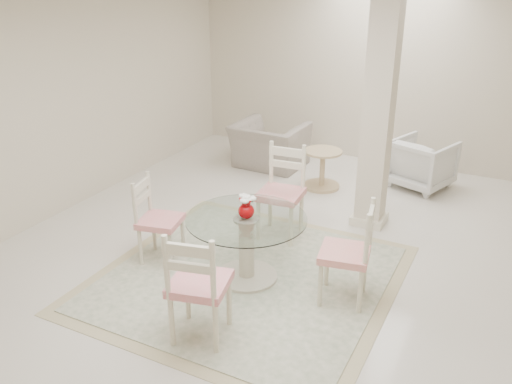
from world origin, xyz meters
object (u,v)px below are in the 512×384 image
at_px(dining_table, 247,248).
at_px(dining_chair_south, 196,279).
at_px(red_vase, 246,207).
at_px(column, 379,112).
at_px(dining_chair_north, 283,185).
at_px(dining_chair_east, 353,247).
at_px(dining_chair_west, 154,214).
at_px(recliner_taupe, 269,145).
at_px(armchair_white, 422,163).
at_px(side_table, 322,170).

distance_m(dining_table, dining_chair_south, 1.05).
bearing_deg(dining_chair_south, red_vase, -98.00).
distance_m(column, dining_chair_north, 1.32).
xyz_separation_m(dining_table, dining_chair_south, (0.09, -1.02, 0.26)).
xyz_separation_m(column, dining_chair_east, (0.30, -1.67, -0.78)).
height_order(dining_table, red_vase, red_vase).
relative_size(dining_table, dining_chair_west, 1.14).
relative_size(recliner_taupe, armchair_white, 1.37).
bearing_deg(recliner_taupe, armchair_white, -172.04).
relative_size(dining_table, recliner_taupe, 1.13).
xyz_separation_m(column, dining_chair_west, (-1.73, -1.85, -0.82)).
height_order(dining_table, dining_chair_west, dining_chair_west).
height_order(dining_table, armchair_white, armchair_white).
xyz_separation_m(dining_table, armchair_white, (1.03, 3.18, 0.00)).
height_order(column, side_table, column).
height_order(column, dining_chair_south, column).
distance_m(column, recliner_taupe, 2.46).
bearing_deg(dining_table, armchair_white, 72.07).
xyz_separation_m(dining_chair_north, armchair_white, (1.11, 2.16, -0.27)).
distance_m(dining_chair_east, dining_chair_west, 2.03).
bearing_deg(dining_chair_north, dining_chair_west, -134.83).
xyz_separation_m(red_vase, dining_chair_south, (0.09, -1.02, -0.18)).
bearing_deg(recliner_taupe, dining_chair_south, 110.07).
bearing_deg(recliner_taupe, dining_chair_north, 121.74).
distance_m(red_vase, side_table, 2.59).
bearing_deg(dining_table, column, 67.79).
bearing_deg(red_vase, column, 67.81).
distance_m(column, dining_chair_east, 1.87).
distance_m(dining_chair_east, dining_chair_south, 1.44).
height_order(armchair_white, side_table, armchair_white).
xyz_separation_m(dining_chair_north, side_table, (-0.09, 1.51, -0.36)).
relative_size(column, dining_chair_south, 2.40).
height_order(dining_chair_east, dining_chair_north, dining_chair_north).
relative_size(dining_chair_west, side_table, 1.88).
xyz_separation_m(dining_chair_west, dining_chair_south, (1.10, -0.93, 0.07)).
xyz_separation_m(dining_chair_north, dining_chair_west, (-0.93, -1.11, -0.08)).
relative_size(dining_chair_west, recliner_taupe, 0.98).
xyz_separation_m(dining_chair_north, recliner_taupe, (-1.09, 1.94, -0.28)).
relative_size(dining_chair_east, recliner_taupe, 1.06).
distance_m(armchair_white, side_table, 1.36).
relative_size(red_vase, dining_chair_west, 0.23).
relative_size(column, dining_chair_north, 2.34).
bearing_deg(column, armchair_white, 77.70).
relative_size(dining_chair_east, armchair_white, 1.45).
relative_size(red_vase, dining_chair_south, 0.21).
xyz_separation_m(dining_table, red_vase, (0.00, -0.00, 0.44)).
height_order(red_vase, side_table, red_vase).
relative_size(column, red_vase, 11.55).
xyz_separation_m(dining_table, recliner_taupe, (-1.18, 2.96, -0.01)).
xyz_separation_m(dining_chair_east, recliner_taupe, (-2.19, 2.87, -0.24)).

